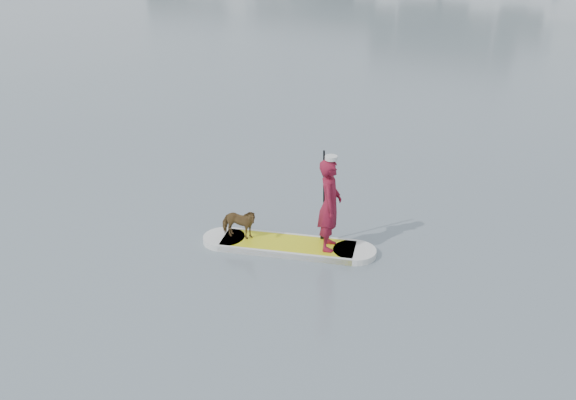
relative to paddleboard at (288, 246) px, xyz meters
The scene contains 6 objects.
ground 4.08m from the paddleboard, 142.40° to the left, with size 140.00×140.00×0.00m, color slate.
paddleboard is the anchor object (origin of this frame).
paddler 1.20m from the paddleboard, 16.70° to the left, with size 0.63×0.41×1.72m, color maroon.
white_cap 1.97m from the paddleboard, 16.70° to the left, with size 0.22×0.22×0.07m, color silver.
dog 1.02m from the paddleboard, 163.30° to the right, with size 0.33×0.72×0.61m, color #51331B.
paddle 1.00m from the paddleboard, 42.01° to the left, with size 0.12×0.30×2.00m.
Camera 1 is at (8.32, -11.73, 5.82)m, focal length 40.00 mm.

